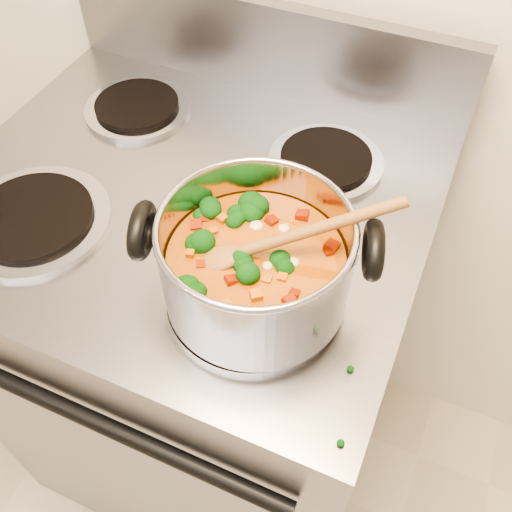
{
  "coord_description": "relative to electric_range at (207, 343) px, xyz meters",
  "views": [
    {
      "loc": [
        0.38,
        0.63,
        1.53
      ],
      "look_at": [
        0.21,
        1.02,
        1.01
      ],
      "focal_mm": 40.0,
      "sensor_mm": 36.0,
      "label": 1
    }
  ],
  "objects": [
    {
      "name": "electric_range",
      "position": [
        0.0,
        0.0,
        0.0
      ],
      "size": [
        0.73,
        0.66,
        1.08
      ],
      "color": "gray",
      "rests_on": "ground"
    },
    {
      "name": "stockpot",
      "position": [
        0.18,
        -0.14,
        0.53
      ],
      "size": [
        0.29,
        0.23,
        0.14
      ],
      "rotation": [
        0.0,
        0.0,
        0.3
      ],
      "color": "#AAAAB2",
      "rests_on": "electric_range"
    },
    {
      "name": "wooden_spoon",
      "position": [
        0.19,
        -0.14,
        0.56
      ],
      "size": [
        0.23,
        0.14,
        0.1
      ],
      "rotation": [
        0.0,
        0.0,
        0.5
      ],
      "color": "brown",
      "rests_on": "stockpot"
    },
    {
      "name": "cooktop_crumbs",
      "position": [
        0.07,
        -0.25,
        0.46
      ],
      "size": [
        0.11,
        0.11,
        0.01
      ],
      "color": "black",
      "rests_on": "electric_range"
    }
  ]
}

